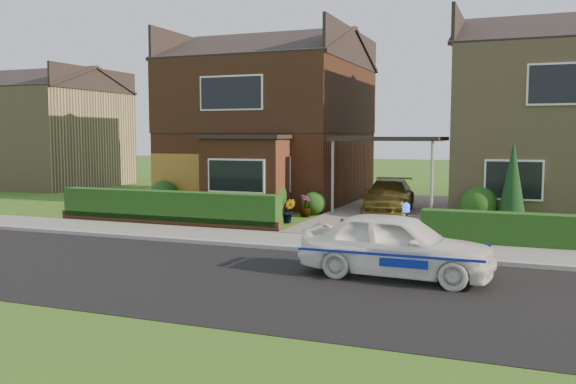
% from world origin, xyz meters
% --- Properties ---
extents(ground, '(120.00, 120.00, 0.00)m').
position_xyz_m(ground, '(0.00, 0.00, 0.00)').
color(ground, '#285416').
rests_on(ground, ground).
extents(road, '(60.00, 6.00, 0.02)m').
position_xyz_m(road, '(0.00, 0.00, 0.00)').
color(road, black).
rests_on(road, ground).
extents(kerb, '(60.00, 0.16, 0.12)m').
position_xyz_m(kerb, '(0.00, 3.05, 0.06)').
color(kerb, '#9E9993').
rests_on(kerb, ground).
extents(sidewalk, '(60.00, 2.00, 0.10)m').
position_xyz_m(sidewalk, '(0.00, 4.10, 0.05)').
color(sidewalk, slate).
rests_on(sidewalk, ground).
extents(grass_verge, '(60.00, 4.00, 0.01)m').
position_xyz_m(grass_verge, '(0.00, -5.00, 0.00)').
color(grass_verge, '#285416').
rests_on(grass_verge, ground).
extents(driveway, '(3.80, 12.00, 0.12)m').
position_xyz_m(driveway, '(0.00, 11.00, 0.06)').
color(driveway, '#666059').
rests_on(driveway, ground).
extents(house_left, '(7.50, 9.53, 7.25)m').
position_xyz_m(house_left, '(-5.78, 13.90, 3.81)').
color(house_left, brown).
rests_on(house_left, ground).
extents(house_right, '(7.50, 8.06, 7.25)m').
position_xyz_m(house_right, '(5.80, 13.99, 3.66)').
color(house_right, '#917F59').
rests_on(house_right, ground).
extents(carport_link, '(3.80, 3.00, 2.77)m').
position_xyz_m(carport_link, '(0.00, 10.95, 2.66)').
color(carport_link, black).
rests_on(carport_link, ground).
extents(garage_door, '(2.20, 0.10, 2.10)m').
position_xyz_m(garage_door, '(-8.25, 9.96, 1.05)').
color(garage_door, brown).
rests_on(garage_door, ground).
extents(dwarf_wall, '(7.70, 0.25, 0.36)m').
position_xyz_m(dwarf_wall, '(-5.80, 5.30, 0.18)').
color(dwarf_wall, brown).
rests_on(dwarf_wall, ground).
extents(hedge_left, '(7.50, 0.55, 0.90)m').
position_xyz_m(hedge_left, '(-5.80, 5.45, 0.00)').
color(hedge_left, '#153D13').
rests_on(hedge_left, ground).
extents(shrub_left_far, '(1.08, 1.08, 1.08)m').
position_xyz_m(shrub_left_far, '(-8.50, 9.50, 0.54)').
color(shrub_left_far, '#153D13').
rests_on(shrub_left_far, ground).
extents(shrub_left_mid, '(1.32, 1.32, 1.32)m').
position_xyz_m(shrub_left_mid, '(-4.00, 9.30, 0.66)').
color(shrub_left_mid, '#153D13').
rests_on(shrub_left_mid, ground).
extents(shrub_left_near, '(0.84, 0.84, 0.84)m').
position_xyz_m(shrub_left_near, '(-2.40, 9.60, 0.42)').
color(shrub_left_near, '#153D13').
rests_on(shrub_left_near, ground).
extents(shrub_right_near, '(1.20, 1.20, 1.20)m').
position_xyz_m(shrub_right_near, '(3.20, 9.40, 0.60)').
color(shrub_right_near, '#153D13').
rests_on(shrub_right_near, ground).
extents(conifer_a, '(0.90, 0.90, 2.60)m').
position_xyz_m(conifer_a, '(4.20, 9.20, 1.30)').
color(conifer_a, black).
rests_on(conifer_a, ground).
extents(neighbour_left, '(6.50, 7.00, 5.20)m').
position_xyz_m(neighbour_left, '(-20.00, 16.00, 2.60)').
color(neighbour_left, '#917F59').
rests_on(neighbour_left, ground).
extents(police_car, '(3.50, 3.90, 1.46)m').
position_xyz_m(police_car, '(2.18, 1.20, 0.65)').
color(police_car, white).
rests_on(police_car, ground).
extents(driveway_car, '(1.97, 4.06, 1.14)m').
position_xyz_m(driveway_car, '(0.09, 10.56, 0.69)').
color(driveway_car, brown).
rests_on(driveway_car, driveway).
extents(potted_plant_a, '(0.44, 0.37, 0.72)m').
position_xyz_m(potted_plant_a, '(-3.37, 6.00, 0.36)').
color(potted_plant_a, gray).
rests_on(potted_plant_a, ground).
extents(potted_plant_b, '(0.50, 0.45, 0.78)m').
position_xyz_m(potted_plant_b, '(-2.50, 7.40, 0.39)').
color(potted_plant_b, gray).
rests_on(potted_plant_b, ground).
extents(potted_plant_c, '(0.51, 0.51, 0.76)m').
position_xyz_m(potted_plant_c, '(-2.50, 9.00, 0.38)').
color(potted_plant_c, gray).
rests_on(potted_plant_c, ground).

